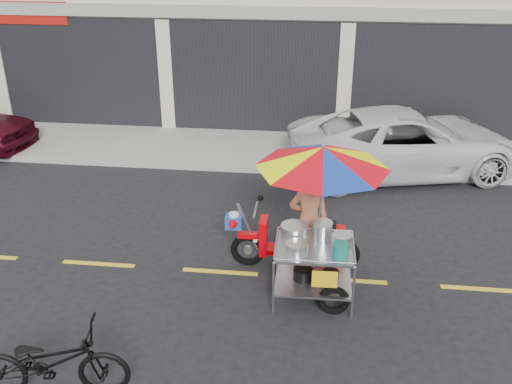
# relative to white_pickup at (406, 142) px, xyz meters

# --- Properties ---
(ground) EXTENTS (90.00, 90.00, 0.00)m
(ground) POSITION_rel_white_pickup_xyz_m (-1.32, -4.49, -0.70)
(ground) COLOR black
(sidewalk) EXTENTS (45.00, 3.00, 0.15)m
(sidewalk) POSITION_rel_white_pickup_xyz_m (-1.32, 1.01, -0.63)
(sidewalk) COLOR gray
(sidewalk) RESTS_ON ground
(centerline) EXTENTS (42.00, 0.10, 0.01)m
(centerline) POSITION_rel_white_pickup_xyz_m (-1.32, -4.49, -0.70)
(centerline) COLOR gold
(centerline) RESTS_ON ground
(white_pickup) EXTENTS (5.46, 3.47, 1.40)m
(white_pickup) POSITION_rel_white_pickup_xyz_m (0.00, 0.00, 0.00)
(white_pickup) COLOR silver
(white_pickup) RESTS_ON ground
(near_bicycle) EXTENTS (1.85, 0.87, 0.93)m
(near_bicycle) POSITION_rel_white_pickup_xyz_m (-4.78, -7.25, -0.23)
(near_bicycle) COLOR black
(near_bicycle) RESTS_ON ground
(food_vendor_rig) EXTENTS (2.38, 1.88, 2.39)m
(food_vendor_rig) POSITION_rel_white_pickup_xyz_m (-1.89, -4.67, 0.80)
(food_vendor_rig) COLOR black
(food_vendor_rig) RESTS_ON ground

